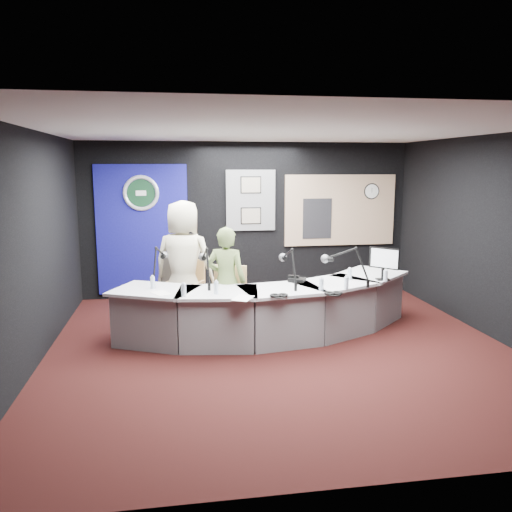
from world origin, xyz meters
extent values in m
plane|color=black|center=(0.00, 0.00, 0.00)|extent=(6.00, 6.00, 0.00)
cube|color=silver|center=(0.00, 0.00, 2.80)|extent=(6.00, 6.00, 0.02)
cube|color=black|center=(0.00, 3.00, 1.40)|extent=(6.00, 0.02, 2.80)
cube|color=black|center=(0.00, -3.00, 1.40)|extent=(6.00, 0.02, 2.80)
cube|color=black|center=(-3.00, 0.00, 1.40)|extent=(0.02, 6.00, 2.80)
cube|color=black|center=(3.00, 0.00, 1.40)|extent=(0.02, 6.00, 2.80)
cube|color=#0E0D65|center=(-1.90, 2.97, 1.25)|extent=(1.60, 0.05, 2.30)
torus|color=silver|center=(-1.90, 2.93, 1.90)|extent=(0.63, 0.07, 0.63)
cylinder|color=#0D311A|center=(-1.90, 2.94, 1.90)|extent=(0.48, 0.01, 0.48)
cube|color=slate|center=(0.05, 2.97, 1.75)|extent=(0.90, 0.04, 1.10)
cube|color=gray|center=(0.05, 2.94, 2.03)|extent=(0.34, 0.02, 0.27)
cube|color=gray|center=(0.05, 2.94, 1.47)|extent=(0.34, 0.02, 0.27)
cube|color=tan|center=(1.75, 2.97, 1.55)|extent=(2.12, 0.06, 1.32)
cube|color=#FFD5A1|center=(1.75, 2.96, 1.55)|extent=(2.00, 0.02, 1.20)
cube|color=black|center=(1.30, 2.94, 1.40)|extent=(0.55, 0.02, 0.75)
cylinder|color=white|center=(2.35, 2.94, 1.90)|extent=(0.28, 0.01, 0.28)
cube|color=#675F57|center=(-1.35, 1.53, 0.62)|extent=(0.49, 0.32, 0.70)
imported|color=beige|center=(-1.22, 1.31, 0.94)|extent=(1.06, 0.87, 1.87)
imported|color=olive|center=(-0.64, 0.69, 0.77)|extent=(0.66, 0.54, 1.54)
cube|color=black|center=(1.60, 0.51, 1.07)|extent=(0.35, 0.36, 0.32)
cube|color=black|center=(0.36, 0.60, 0.78)|extent=(0.28, 0.26, 0.05)
torus|color=black|center=(0.64, -0.20, 0.77)|extent=(0.23, 0.23, 0.04)
torus|color=black|center=(-0.07, -0.20, 0.77)|extent=(0.21, 0.21, 0.04)
cube|color=white|center=(-1.53, 0.21, 0.75)|extent=(0.30, 0.33, 0.00)
cube|color=white|center=(-0.53, -0.20, 0.75)|extent=(0.33, 0.37, 0.00)
camera|label=1|loc=(-1.34, -6.30, 2.35)|focal=36.00mm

